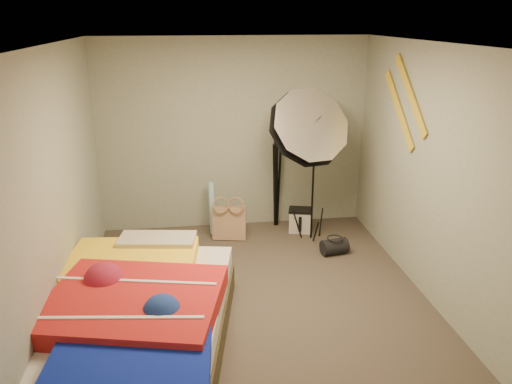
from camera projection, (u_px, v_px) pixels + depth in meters
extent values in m
plane|color=#4D443A|center=(254.00, 300.00, 5.06)|extent=(4.00, 4.00, 0.00)
plane|color=silver|center=(254.00, 44.00, 4.23)|extent=(4.00, 4.00, 0.00)
plane|color=#9AA292|center=(234.00, 135.00, 6.51)|extent=(3.50, 0.00, 3.50)
plane|color=#9AA292|center=(303.00, 296.00, 2.78)|extent=(3.50, 0.00, 3.50)
plane|color=#9AA292|center=(59.00, 192.00, 4.42)|extent=(0.00, 4.00, 4.00)
plane|color=#9AA292|center=(431.00, 176.00, 4.88)|extent=(0.00, 4.00, 4.00)
cube|color=tan|center=(229.00, 223.00, 6.41)|extent=(0.45, 0.27, 0.44)
cylinder|color=#529FCE|center=(212.00, 208.00, 6.53)|extent=(0.09, 0.20, 0.69)
cube|color=silver|center=(300.00, 221.00, 6.64)|extent=(0.34, 0.28, 0.29)
cylinder|color=black|center=(334.00, 247.00, 6.02)|extent=(0.34, 0.25, 0.19)
cube|color=gold|center=(411.00, 94.00, 5.20)|extent=(0.02, 0.91, 0.78)
cube|color=gold|center=(399.00, 109.00, 5.50)|extent=(0.02, 0.91, 0.78)
cube|color=#3F3623|center=(136.00, 334.00, 4.29)|extent=(1.88, 2.40, 0.28)
cube|color=silver|center=(134.00, 310.00, 4.21)|extent=(1.83, 2.35, 0.19)
cube|color=yellow|center=(130.00, 268.00, 4.62)|extent=(1.30, 1.17, 0.15)
cube|color=red|center=(133.00, 304.00, 4.00)|extent=(1.59, 1.43, 0.17)
cube|color=#0F23B2|center=(131.00, 361.00, 3.39)|extent=(1.14, 0.95, 0.13)
cube|color=#C78D96|center=(158.00, 244.00, 5.01)|extent=(0.80, 0.45, 0.15)
cylinder|color=black|center=(313.00, 180.00, 6.23)|extent=(0.03, 0.03, 1.57)
cube|color=black|center=(315.00, 122.00, 5.98)|extent=(0.06, 0.06, 0.10)
cone|color=white|center=(307.00, 129.00, 5.84)|extent=(1.14, 0.83, 1.15)
cylinder|color=black|center=(276.00, 186.00, 6.70)|extent=(0.04, 0.04, 1.14)
cube|color=black|center=(277.00, 140.00, 6.49)|extent=(0.08, 0.08, 0.12)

